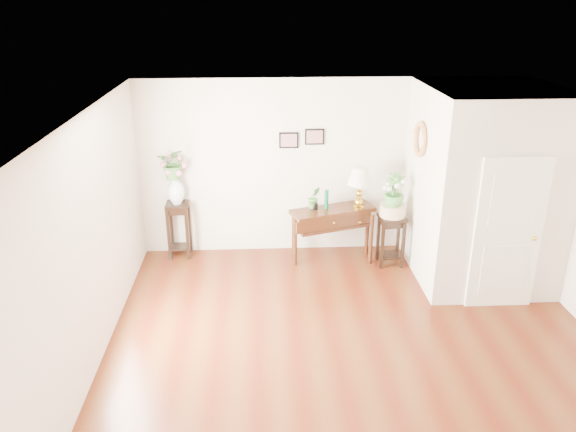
{
  "coord_description": "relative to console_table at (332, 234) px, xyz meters",
  "views": [
    {
      "loc": [
        -1.12,
        -5.74,
        4.0
      ],
      "look_at": [
        -0.74,
        1.3,
        1.16
      ],
      "focal_mm": 35.0,
      "sensor_mm": 36.0,
      "label": 1
    }
  ],
  "objects": [
    {
      "name": "plant_stand_b",
      "position": [
        0.89,
        -0.18,
        -0.03
      ],
      "size": [
        0.42,
        0.42,
        0.81
      ],
      "primitive_type": "cube",
      "rotation": [
        0.0,
        0.0,
        0.1
      ],
      "color": "black",
      "rests_on": "floor"
    },
    {
      "name": "wall_ornament",
      "position": [
        1.15,
        -0.39,
        1.61
      ],
      "size": [
        0.07,
        0.51,
        0.51
      ],
      "primitive_type": "torus",
      "rotation": [
        0.0,
        1.57,
        0.0
      ],
      "color": "tan",
      "rests_on": "partition"
    },
    {
      "name": "narcissus",
      "position": [
        0.89,
        -0.18,
        0.77
      ],
      "size": [
        0.39,
        0.39,
        0.55
      ],
      "primitive_type": "imported",
      "rotation": [
        0.0,
        0.0,
        -0.32
      ],
      "color": "#44843A",
      "rests_on": "ceramic_bowl"
    },
    {
      "name": "wall_back",
      "position": [
        -0.01,
        0.46,
        0.96
      ],
      "size": [
        6.0,
        0.02,
        2.8
      ],
      "primitive_type": "cube",
      "color": "beige",
      "rests_on": "ground"
    },
    {
      "name": "plant_stand_a",
      "position": [
        -2.42,
        0.28,
        0.02
      ],
      "size": [
        0.36,
        0.36,
        0.9
      ],
      "primitive_type": "cube",
      "rotation": [
        0.0,
        0.0,
        0.02
      ],
      "color": "black",
      "rests_on": "floor"
    },
    {
      "name": "porcelain_vase",
      "position": [
        -2.42,
        0.28,
        0.69
      ],
      "size": [
        0.29,
        0.29,
        0.45
      ],
      "primitive_type": null,
      "rotation": [
        0.0,
        0.0,
        0.13
      ],
      "color": "white",
      "rests_on": "plant_stand_a"
    },
    {
      "name": "door",
      "position": [
        2.09,
        -1.51,
        0.61
      ],
      "size": [
        0.9,
        0.05,
        2.1
      ],
      "primitive_type": "cube",
      "color": "white",
      "rests_on": "floor"
    },
    {
      "name": "lily_arrangement",
      "position": [
        -2.42,
        0.28,
        1.12
      ],
      "size": [
        0.52,
        0.47,
        0.51
      ],
      "primitive_type": "imported",
      "rotation": [
        0.0,
        0.0,
        -0.17
      ],
      "color": "#44843A",
      "rests_on": "porcelain_vase"
    },
    {
      "name": "art_print_left",
      "position": [
        -0.66,
        0.44,
        1.41
      ],
      "size": [
        0.3,
        0.02,
        0.25
      ],
      "primitive_type": "cube",
      "color": "black",
      "rests_on": "wall_back"
    },
    {
      "name": "potted_plant",
      "position": [
        -0.29,
        0.0,
        0.61
      ],
      "size": [
        0.22,
        0.2,
        0.35
      ],
      "primitive_type": "imported",
      "rotation": [
        0.0,
        0.0,
        0.25
      ],
      "color": "#44843A",
      "rests_on": "console_table"
    },
    {
      "name": "ceramic_bowl",
      "position": [
        0.89,
        -0.18,
        0.45
      ],
      "size": [
        0.5,
        0.5,
        0.18
      ],
      "primitive_type": "cylinder",
      "rotation": [
        0.0,
        0.0,
        0.31
      ],
      "color": "beige",
      "rests_on": "plant_stand_b"
    },
    {
      "name": "table_lamp",
      "position": [
        0.4,
        0.0,
        0.79
      ],
      "size": [
        0.5,
        0.5,
        0.66
      ],
      "primitive_type": "cube",
      "rotation": [
        0.0,
        0.0,
        -0.39
      ],
      "color": "gold",
      "rests_on": "console_table"
    },
    {
      "name": "console_table",
      "position": [
        0.0,
        0.0,
        0.0
      ],
      "size": [
        1.38,
        0.83,
        0.87
      ],
      "primitive_type": "cube",
      "rotation": [
        0.0,
        0.0,
        0.33
      ],
      "color": "#3D2211",
      "rests_on": "floor"
    },
    {
      "name": "partition",
      "position": [
        2.09,
        -0.51,
        0.96
      ],
      "size": [
        1.8,
        1.95,
        2.8
      ],
      "primitive_type": "cube",
      "color": "beige",
      "rests_on": "floor"
    },
    {
      "name": "wall_left",
      "position": [
        -3.01,
        -2.29,
        0.96
      ],
      "size": [
        0.02,
        5.5,
        2.8
      ],
      "primitive_type": "cube",
      "color": "beige",
      "rests_on": "ground"
    },
    {
      "name": "green_vase",
      "position": [
        -0.1,
        0.0,
        0.61
      ],
      "size": [
        0.08,
        0.08,
        0.31
      ],
      "primitive_type": "cylinder",
      "rotation": [
        0.0,
        0.0,
        0.4
      ],
      "color": "#0A4E2C",
      "rests_on": "console_table"
    },
    {
      "name": "wall_front",
      "position": [
        -0.01,
        -5.04,
        0.96
      ],
      "size": [
        6.0,
        0.02,
        2.8
      ],
      "primitive_type": "cube",
      "color": "beige",
      "rests_on": "ground"
    },
    {
      "name": "art_print_right",
      "position": [
        -0.26,
        0.44,
        1.46
      ],
      "size": [
        0.3,
        0.02,
        0.25
      ],
      "primitive_type": "cube",
      "color": "black",
      "rests_on": "wall_back"
    },
    {
      "name": "ceiling",
      "position": [
        -0.01,
        -2.29,
        2.36
      ],
      "size": [
        6.0,
        5.5,
        0.02
      ],
      "primitive_type": "cube",
      "color": "white",
      "rests_on": "ground"
    },
    {
      "name": "floor",
      "position": [
        -0.01,
        -2.29,
        -0.44
      ],
      "size": [
        6.0,
        5.5,
        0.02
      ],
      "primitive_type": "cube",
      "color": "#502710",
      "rests_on": "ground"
    }
  ]
}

